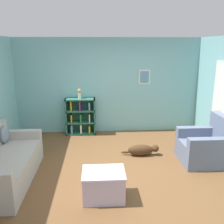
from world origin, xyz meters
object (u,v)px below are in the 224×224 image
object	(u,v)px
couch	(3,165)
dog	(142,150)
bookshelf	(81,117)
coffee_table	(104,184)
vase	(80,93)
recliner_chair	(206,146)

from	to	relation	value
couch	dog	size ratio (longest dim) A/B	2.33
bookshelf	dog	xyz separation A→B (m)	(1.45, -1.53, -0.36)
bookshelf	coffee_table	bearing A→B (deg)	-79.99
vase	couch	bearing A→B (deg)	-116.55
recliner_chair	coffee_table	size ratio (longest dim) A/B	1.47
recliner_chair	vase	bearing A→B (deg)	145.14
dog	vase	size ratio (longest dim) A/B	3.20
couch	vase	bearing A→B (deg)	63.45
couch	coffee_table	distance (m)	1.88
bookshelf	vase	xyz separation A→B (m)	(-0.01, -0.02, 0.66)
couch	bookshelf	size ratio (longest dim) A/B	1.99
recliner_chair	vase	xyz separation A→B (m)	(-2.74, 1.91, 0.80)
recliner_chair	vase	world-z (taller)	vase
recliner_chair	coffee_table	distance (m)	2.48
bookshelf	vase	size ratio (longest dim) A/B	3.76
coffee_table	recliner_chair	bearing A→B (deg)	28.04
recliner_chair	coffee_table	world-z (taller)	recliner_chair
coffee_table	dog	world-z (taller)	coffee_table
recliner_chair	coffee_table	xyz separation A→B (m)	(-2.19, -1.17, -0.10)
bookshelf	coffee_table	xyz separation A→B (m)	(0.55, -3.09, -0.24)
couch	recliner_chair	bearing A→B (deg)	7.90
vase	bookshelf	bearing A→B (deg)	75.80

